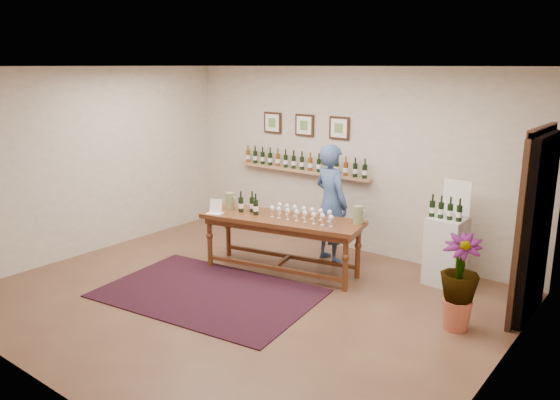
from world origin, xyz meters
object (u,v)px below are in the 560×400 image
Objects in this scene: tasting_table at (282,226)px; person at (331,204)px; display_pedestal at (446,251)px; potted_plant at (459,282)px.

tasting_table is 0.87m from person.
display_pedestal is 1.32m from potted_plant.
display_pedestal reaches higher than tasting_table.
tasting_table is 2.55m from potted_plant.
display_pedestal is 1.73m from person.
potted_plant is at bearing -15.78° from tasting_table.
potted_plant is (0.60, -1.17, 0.09)m from display_pedestal.
tasting_table is 2.60× the size of display_pedestal.
tasting_table is at bearing -152.83° from display_pedestal.
potted_plant is 2.49m from person.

